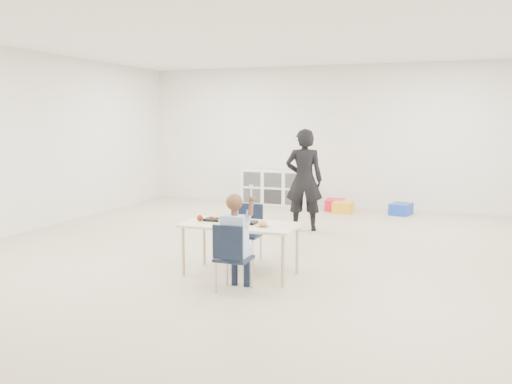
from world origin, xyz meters
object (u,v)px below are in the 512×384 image
(table, at_px, (241,249))
(cubby_shelf, at_px, (276,187))
(child, at_px, (234,237))
(adult, at_px, (304,180))
(chair_near, at_px, (234,257))

(table, bearing_deg, cubby_shelf, 104.40)
(child, xyz_separation_m, adult, (-0.15, 3.21, 0.24))
(table, height_order, adult, adult)
(chair_near, height_order, cubby_shelf, chair_near)
(chair_near, bearing_deg, child, 0.00)
(cubby_shelf, distance_m, adult, 2.68)
(child, relative_size, adult, 0.70)
(cubby_shelf, height_order, adult, adult)
(chair_near, height_order, adult, adult)
(table, distance_m, adult, 2.71)
(cubby_shelf, bearing_deg, table, -76.09)
(chair_near, relative_size, adult, 0.44)
(child, xyz_separation_m, cubby_shelf, (-1.38, 5.55, -0.21))
(child, height_order, cubby_shelf, child)
(table, relative_size, child, 1.16)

